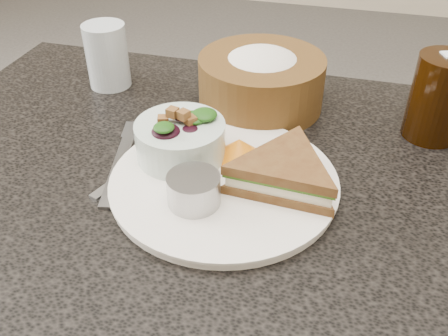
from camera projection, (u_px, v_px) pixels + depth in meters
name	position (u px, v px, depth m)	size (l,w,h in m)	color
dinner_plate	(224.00, 182.00, 0.66)	(0.30, 0.30, 0.01)	white
sandwich	(284.00, 173.00, 0.63)	(0.16, 0.16, 0.04)	brown
salad_bowl	(180.00, 134.00, 0.68)	(0.12, 0.12, 0.07)	silver
dressing_ramekin	(194.00, 190.00, 0.60)	(0.07, 0.07, 0.04)	#979898
orange_wedge	(239.00, 148.00, 0.68)	(0.07, 0.07, 0.03)	orange
fork	(119.00, 165.00, 0.70)	(0.02, 0.18, 0.00)	gray
knife	(148.00, 159.00, 0.71)	(0.01, 0.21, 0.00)	#B3B5B8
bread_basket	(261.00, 74.00, 0.80)	(0.20, 0.20, 0.12)	brown
cola_glass	(439.00, 94.00, 0.72)	(0.08, 0.08, 0.14)	black
water_glass	(107.00, 56.00, 0.87)	(0.07, 0.07, 0.11)	#B3BEC6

